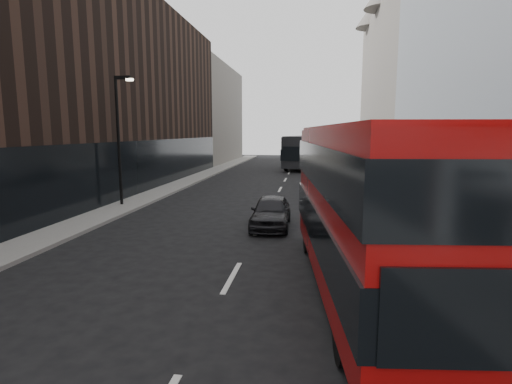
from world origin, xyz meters
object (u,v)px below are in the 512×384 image
at_px(street_lamp, 120,132).
at_px(car_a, 271,211).
at_px(red_bus, 364,202).
at_px(car_c, 317,179).
at_px(car_b, 327,186).
at_px(grey_bus, 302,151).

distance_m(street_lamp, car_a, 10.08).
bearing_deg(red_bus, car_c, 86.76).
bearing_deg(car_a, street_lamp, 156.47).
height_order(street_lamp, red_bus, street_lamp).
bearing_deg(red_bus, car_a, 108.26).
xyz_separation_m(street_lamp, car_b, (11.49, 4.87, -3.46)).
bearing_deg(street_lamp, car_b, 22.97).
distance_m(red_bus, car_a, 7.69).
relative_size(grey_bus, car_a, 2.88).
distance_m(red_bus, car_b, 15.47).
bearing_deg(car_b, red_bus, -83.04).
distance_m(car_b, car_c, 4.78).
distance_m(grey_bus, car_a, 29.25).
bearing_deg(car_c, red_bus, -84.79).
xyz_separation_m(grey_bus, car_c, (1.45, -15.94, -1.38)).
relative_size(street_lamp, car_c, 1.65).
bearing_deg(car_c, grey_bus, 97.82).
xyz_separation_m(car_a, car_b, (2.77, 8.53, 0.03)).
height_order(car_a, car_c, car_a).
bearing_deg(street_lamp, red_bus, -41.74).
bearing_deg(red_bus, grey_bus, 87.92).
height_order(street_lamp, grey_bus, street_lamp).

